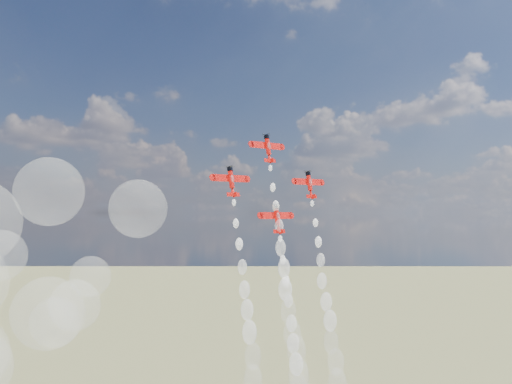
{
  "coord_description": "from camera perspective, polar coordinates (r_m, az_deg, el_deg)",
  "views": [
    {
      "loc": [
        -111.9,
        -128.89,
        89.38
      ],
      "look_at": [
        -7.71,
        -1.43,
        95.13
      ],
      "focal_mm": 42.0,
      "sensor_mm": 36.0,
      "label": 1
    }
  ],
  "objects": [
    {
      "name": "drifted_smoke_cloud",
      "position": [
        163.46,
        -21.76,
        -7.01
      ],
      "size": [
        64.11,
        40.92,
        59.47
      ],
      "color": "white",
      "rests_on": "ground"
    },
    {
      "name": "plane_left",
      "position": [
        159.54,
        -2.37,
        1.07
      ],
      "size": [
        11.56,
        3.95,
        8.18
      ],
      "rotation": [
        1.38,
        0.0,
        0.0
      ],
      "color": "red",
      "rests_on": "ground"
    },
    {
      "name": "plane_slot",
      "position": [
        166.97,
        2.03,
        -2.5
      ],
      "size": [
        11.56,
        3.95,
        8.18
      ],
      "rotation": [
        1.38,
        0.0,
        0.0
      ],
      "color": "red",
      "rests_on": "ground"
    },
    {
      "name": "smoke_trail_lead",
      "position": [
        165.61,
        3.46,
        -12.91
      ],
      "size": [
        5.31,
        14.21,
        59.14
      ],
      "color": "white",
      "rests_on": "plane_lead"
    },
    {
      "name": "smoke_trail_left",
      "position": [
        156.89,
        -0.21,
        -17.16
      ],
      "size": [
        5.44,
        13.74,
        58.65
      ],
      "color": "white",
      "rests_on": "plane_left"
    },
    {
      "name": "smoke_trail_right",
      "position": [
        176.36,
        7.51,
        -15.55
      ],
      "size": [
        5.69,
        14.06,
        58.92
      ],
      "color": "white",
      "rests_on": "plane_right"
    },
    {
      "name": "plane_right",
      "position": [
        178.5,
        5.12,
        0.75
      ],
      "size": [
        11.56,
        3.95,
        8.18
      ],
      "rotation": [
        1.38,
        0.0,
        0.0
      ],
      "color": "red",
      "rests_on": "ground"
    },
    {
      "name": "plane_lead",
      "position": [
        170.94,
        1.15,
        4.22
      ],
      "size": [
        11.56,
        3.95,
        8.18
      ],
      "rotation": [
        1.38,
        0.0,
        0.0
      ],
      "color": "red",
      "rests_on": "ground"
    }
  ]
}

